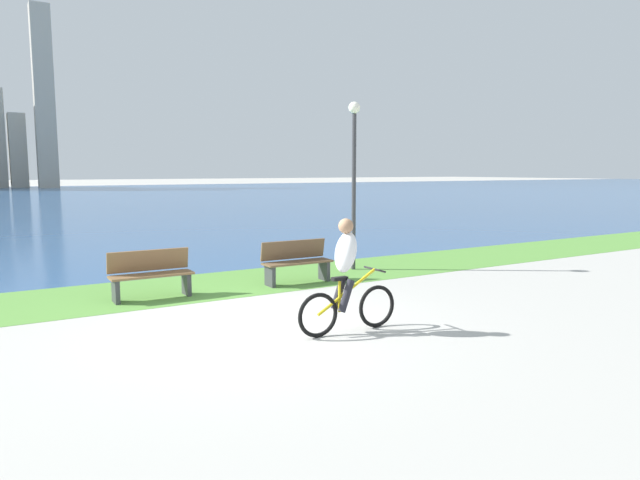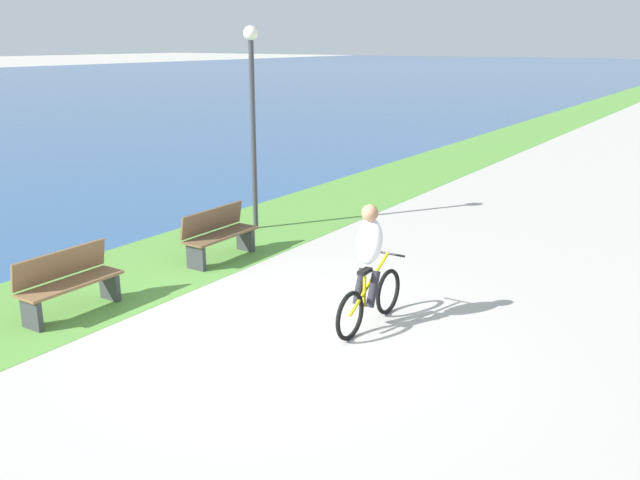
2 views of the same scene
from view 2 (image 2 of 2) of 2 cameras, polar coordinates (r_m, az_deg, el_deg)
name	(u,v)px [view 2 (image 2 of 2)]	position (r m, az deg, el deg)	size (l,w,h in m)	color
ground_plane	(262,335)	(9.05, -4.85, -7.87)	(300.00, 300.00, 0.00)	#B2AFA8
grass_strip_bayside	(96,287)	(11.24, -18.18, -3.72)	(120.00, 2.76, 0.01)	#59933D
cyclist_lead	(369,267)	(8.99, 4.13, -2.29)	(1.69, 0.52, 1.69)	black
bench_near_path	(68,283)	(10.18, -20.21, -3.35)	(1.50, 0.47, 0.90)	brown
bench_far_along_path	(219,234)	(12.03, -8.43, 0.46)	(1.50, 0.47, 0.90)	brown
lamppost_tall	(252,100)	(13.61, -5.65, 11.56)	(0.28, 0.28, 3.96)	#38383D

